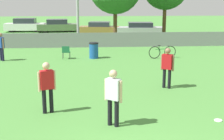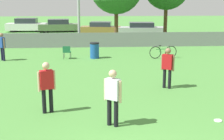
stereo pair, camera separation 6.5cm
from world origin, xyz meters
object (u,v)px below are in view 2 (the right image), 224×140
Objects in this scene: frisbee_disc at (218,121)px; parked_car_tan at (101,28)px; bicycle_sideline at (163,52)px; player_defender_red at (47,84)px; trash_bin at (95,50)px; parked_car_silver at (141,29)px; spectator_in_blue at (2,45)px; folding_chair_sideline at (67,51)px; parked_car_olive at (59,26)px; player_receiver_white at (113,94)px; player_thrower_red at (168,65)px; parked_car_white at (27,25)px.

parked_car_tan reaches higher than frisbee_disc.
player_defender_red is at bearing -131.35° from bicycle_sideline.
parked_car_silver reaches higher than trash_bin.
spectator_in_blue is 16.01m from parked_car_silver.
folding_chair_sideline is 0.19× the size of parked_car_tan.
parked_car_tan is (4.54, -2.92, -0.03)m from parked_car_olive.
bicycle_sideline is at bearing -67.91° from parked_car_olive.
spectator_in_blue is 0.37× the size of parked_car_olive.
folding_chair_sideline is at bearing -176.51° from trash_bin.
parked_car_silver reaches higher than parked_car_tan.
parked_car_olive is (-2.10, 25.10, -0.30)m from player_defender_red.
frisbee_disc is 11.55m from folding_chair_sideline.
parked_car_tan is at bearing 123.33° from player_receiver_white.
player_thrower_red is 7.38m from trash_bin.
parked_car_tan is at bearing 96.15° from bicycle_sideline.
frisbee_disc is 0.25× the size of trash_bin.
parked_car_olive is at bearing 73.99° from player_defender_red.
trash_bin is 0.23× the size of parked_car_tan.
frisbee_disc is 0.14× the size of bicycle_sideline.
frisbee_disc is 0.06× the size of parked_car_olive.
spectator_in_blue is 0.35× the size of parked_car_silver.
trash_bin is at bearing -130.90° from spectator_in_blue.
parked_car_white is (-7.26, 16.16, 0.22)m from trash_bin.
parked_car_silver is at bearing -115.14° from folding_chair_sideline.
player_thrower_red reaches higher than bicycle_sideline.
parked_car_white reaches higher than parked_car_olive.
player_thrower_red is (2.49, 3.73, 0.00)m from player_receiver_white.
spectator_in_blue is 6.68× the size of frisbee_disc.
spectator_in_blue reaches higher than folding_chair_sideline.
frisbee_disc is at bearing -74.92° from parked_car_tan.
frisbee_disc is 0.05× the size of parked_car_silver.
player_receiver_white is at bearing -87.92° from trash_bin.
player_thrower_red is 6.65m from bicycle_sideline.
frisbee_disc is at bearing -66.93° from parked_car_white.
parked_car_silver is at bearing -5.41° from parked_car_tan.
bicycle_sideline is 0.40× the size of parked_car_white.
player_thrower_red reaches higher than parked_car_white.
folding_chair_sideline is 16.03m from parked_car_olive.
player_thrower_red is 8.10m from folding_chair_sideline.
trash_bin is (5.42, 0.40, -0.46)m from spectator_in_blue.
player_receiver_white and player_defender_red have the same top height.
parked_car_silver is at bearing 67.99° from trash_bin.
player_receiver_white is 10.52m from trash_bin.
player_thrower_red is 0.40× the size of parked_car_tan.
player_defender_red is 5.41m from frisbee_disc.
spectator_in_blue is 2.06× the size of folding_chair_sideline.
parked_car_white reaches higher than trash_bin.
spectator_in_blue is at bearing 132.09° from frisbee_disc.
parked_car_tan is at bearing -70.25° from spectator_in_blue.
player_receiver_white is at bearing -82.76° from parked_car_tan.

